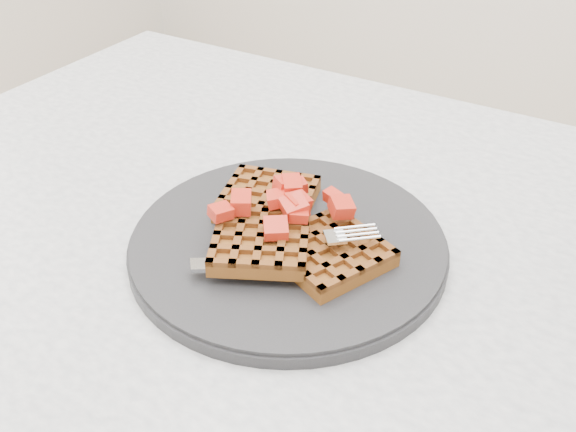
{
  "coord_description": "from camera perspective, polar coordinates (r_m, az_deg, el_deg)",
  "views": [
    {
      "loc": [
        0.2,
        -0.44,
        1.14
      ],
      "look_at": [
        -0.06,
        -0.02,
        0.79
      ],
      "focal_mm": 40.0,
      "sensor_mm": 36.0,
      "label": 1
    }
  ],
  "objects": [
    {
      "name": "fork",
      "position": [
        0.58,
        1.01,
        -3.71
      ],
      "size": [
        0.15,
        0.14,
        0.02
      ],
      "primitive_type": null,
      "rotation": [
        0.0,
        0.0,
        -0.86
      ],
      "color": "silver",
      "rests_on": "plate"
    },
    {
      "name": "table",
      "position": [
        0.7,
        4.89,
        -11.14
      ],
      "size": [
        1.2,
        0.8,
        0.75
      ],
      "color": "silver",
      "rests_on": "ground"
    },
    {
      "name": "strawberry_pile",
      "position": [
        0.59,
        0.0,
        1.11
      ],
      "size": [
        0.15,
        0.15,
        0.02
      ],
      "primitive_type": null,
      "color": "#A61207",
      "rests_on": "waffles"
    },
    {
      "name": "plate",
      "position": [
        0.62,
        0.0,
        -2.42
      ],
      "size": [
        0.31,
        0.31,
        0.02
      ],
      "primitive_type": "cylinder",
      "color": "black",
      "rests_on": "table"
    },
    {
      "name": "waffles",
      "position": [
        0.61,
        -0.17,
        -1.16
      ],
      "size": [
        0.21,
        0.19,
        0.03
      ],
      "color": "brown",
      "rests_on": "plate"
    }
  ]
}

